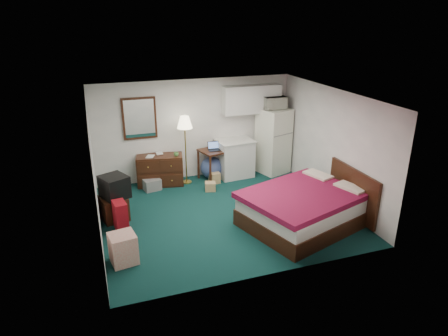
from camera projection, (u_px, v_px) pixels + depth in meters
name	position (u px, v px, depth m)	size (l,w,h in m)	color
floor	(224.00, 213.00, 8.47)	(5.00, 4.50, 0.01)	#0C383A
ceiling	(224.00, 96.00, 7.57)	(5.00, 4.50, 0.01)	silver
walls	(224.00, 158.00, 8.02)	(5.01, 4.51, 2.50)	silver
mirror	(139.00, 118.00, 9.43)	(0.80, 0.06, 1.00)	white
upper_cabinets	(252.00, 99.00, 10.04)	(1.50, 0.35, 0.70)	silver
headboard	(353.00, 192.00, 8.16)	(0.06, 1.56, 1.00)	#381D12
dresser	(160.00, 170.00, 9.79)	(1.11, 0.50, 0.75)	#381D12
floor_lamp	(186.00, 150.00, 9.72)	(0.37, 0.37, 1.70)	gold
desk	(214.00, 165.00, 10.08)	(0.62, 0.62, 0.79)	#381D12
exercise_ball	(212.00, 168.00, 10.20)	(0.57, 0.57, 0.57)	#394B82
kitchen_counter	(235.00, 159.00, 10.27)	(0.86, 0.65, 0.94)	silver
fridge	(273.00, 141.00, 10.43)	(0.70, 0.70, 1.70)	silver
bed	(303.00, 209.00, 7.90)	(2.19, 1.71, 0.70)	maroon
tv_stand	(114.00, 208.00, 8.16)	(0.49, 0.53, 0.49)	#381D12
suitcase	(120.00, 216.00, 7.74)	(0.23, 0.36, 0.59)	maroon
retail_box	(123.00, 248.00, 6.72)	(0.42, 0.42, 0.53)	beige
file_bin	(152.00, 185.00, 9.56)	(0.39, 0.29, 0.27)	slate
cardboard_box_a	(210.00, 186.00, 9.53)	(0.25, 0.21, 0.21)	olive
cardboard_box_b	(215.00, 177.00, 9.98)	(0.23, 0.27, 0.27)	olive
laptop	(214.00, 147.00, 9.88)	(0.29, 0.24, 0.20)	black
crt_tv	(114.00, 187.00, 8.01)	(0.49, 0.53, 0.45)	black
microwave	(274.00, 101.00, 10.05)	(0.57, 0.32, 0.39)	silver
book_a	(146.00, 152.00, 9.52)	(0.18, 0.02, 0.24)	olive
book_b	(156.00, 150.00, 9.71)	(0.16, 0.02, 0.22)	olive
mug	(176.00, 154.00, 9.59)	(0.12, 0.09, 0.12)	#568F44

